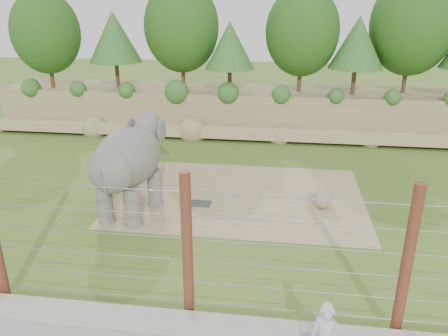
# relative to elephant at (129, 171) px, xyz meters

# --- Properties ---
(ground) EXTENTS (90.00, 90.00, 0.00)m
(ground) POSITION_rel_elephant_xyz_m (3.38, -0.97, -1.71)
(ground) COLOR #3E6721
(ground) RESTS_ON ground
(back_embankment) EXTENTS (30.00, 5.52, 8.77)m
(back_embankment) POSITION_rel_elephant_xyz_m (3.97, 11.71, 2.25)
(back_embankment) COLOR olive
(back_embankment) RESTS_ON ground
(dirt_patch) EXTENTS (10.00, 7.00, 0.02)m
(dirt_patch) POSITION_rel_elephant_xyz_m (3.88, 2.03, -1.70)
(dirt_patch) COLOR #94895E
(dirt_patch) RESTS_ON ground
(drain_grate) EXTENTS (1.00, 0.60, 0.03)m
(drain_grate) POSITION_rel_elephant_xyz_m (2.35, 1.05, -1.68)
(drain_grate) COLOR #262628
(drain_grate) RESTS_ON dirt_patch
(elephant) EXTENTS (2.41, 4.45, 3.43)m
(elephant) POSITION_rel_elephant_xyz_m (0.00, 0.00, 0.00)
(elephant) COLOR #64605A
(elephant) RESTS_ON ground
(stone_ball) EXTENTS (0.73, 0.73, 0.73)m
(stone_ball) POSITION_rel_elephant_xyz_m (7.17, 1.36, -1.33)
(stone_ball) COLOR gray
(stone_ball) RESTS_ON dirt_patch
(retaining_wall) EXTENTS (26.00, 0.35, 0.50)m
(retaining_wall) POSITION_rel_elephant_xyz_m (3.38, -5.97, -1.46)
(retaining_wall) COLOR #9F9D94
(retaining_wall) RESTS_ON ground
(barrier_fence) EXTENTS (20.26, 0.26, 4.00)m
(barrier_fence) POSITION_rel_elephant_xyz_m (3.38, -5.47, 0.29)
(barrier_fence) COLOR #512313
(barrier_fence) RESTS_ON ground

